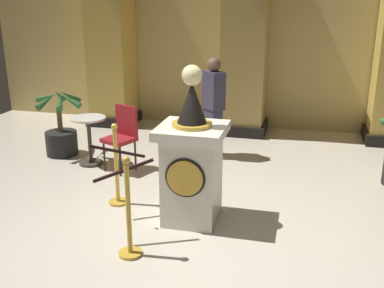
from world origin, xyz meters
name	(u,v)px	position (x,y,z in m)	size (l,w,h in m)	color
ground_plane	(190,233)	(0.00, 0.00, 0.00)	(10.68, 10.68, 0.00)	beige
back_wall	(249,27)	(0.00, 4.54, 1.93)	(10.68, 0.16, 3.86)	tan
pedestal_clock	(192,163)	(-0.05, 0.31, 0.70)	(0.74, 0.74, 1.79)	silver
stanchion_near	(117,176)	(-1.06, 0.51, 0.36)	(0.24, 0.24, 1.04)	gold
stanchion_far	(129,222)	(-0.47, -0.57, 0.37)	(0.24, 0.24, 1.05)	gold
velvet_rope	(120,161)	(-0.76, -0.03, 0.79)	(0.86, 0.87, 0.22)	black
column_left	(110,31)	(-2.62, 4.06, 1.84)	(0.92, 0.92, 3.70)	black
column_centre_rear	(246,33)	(0.00, 4.06, 1.84)	(0.94, 0.94, 3.70)	black
potted_palm_left	(61,134)	(-2.67, 2.01, 0.35)	(0.87, 0.83, 1.10)	black
bystander_guest	(213,106)	(-0.27, 2.55, 0.84)	(0.41, 0.41, 1.59)	#383347
cafe_table	(89,135)	(-2.02, 1.72, 0.47)	(0.53, 0.53, 0.74)	#332D28
cafe_chair_red	(122,132)	(-1.44, 1.64, 0.57)	(0.52, 0.52, 0.96)	black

